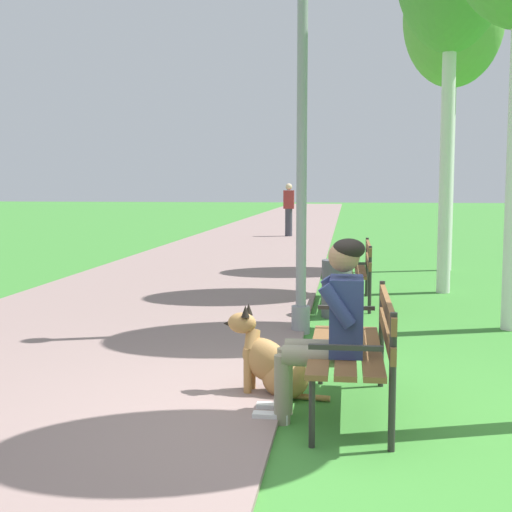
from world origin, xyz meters
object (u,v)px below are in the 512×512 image
pedestrian_distant (289,210)px  litter_bin (336,289)px  lamp_post_near (302,126)px  birch_tree_fourth (454,19)px  dog_shepherd (272,364)px  park_bench_mid (355,266)px  person_seated_on_near_bench (330,323)px  park_bench_near (360,342)px

pedestrian_distant → litter_bin: bearing=-82.7°
lamp_post_near → birch_tree_fourth: 6.86m
dog_shepherd → pedestrian_distant: size_ratio=0.50×
park_bench_mid → birch_tree_fourth: (1.77, 4.02, 4.09)m
pedestrian_distant → birch_tree_fourth: bearing=-65.2°
pedestrian_distant → person_seated_on_near_bench: bearing=-84.3°
park_bench_mid → pedestrian_distant: (-1.89, 11.92, 0.33)m
litter_bin → lamp_post_near: bearing=-110.4°
park_bench_near → dog_shepherd: bearing=156.2°
person_seated_on_near_bench → pedestrian_distant: bearing=95.7°
lamp_post_near → birch_tree_fourth: size_ratio=0.73×
park_bench_near → pedestrian_distant: pedestrian_distant is taller
park_bench_mid → pedestrian_distant: pedestrian_distant is taller
park_bench_near → pedestrian_distant: (-1.88, 16.49, 0.33)m
park_bench_near → dog_shepherd: 0.75m
park_bench_near → birch_tree_fourth: birch_tree_fourth is taller
birch_tree_fourth → park_bench_mid: bearing=-113.8°
dog_shepherd → litter_bin: dog_shepherd is taller
lamp_post_near → litter_bin: size_ratio=6.14×
park_bench_mid → person_seated_on_near_bench: person_seated_on_near_bench is taller
pedestrian_distant → lamp_post_near: bearing=-84.7°
birch_tree_fourth → litter_bin: birch_tree_fourth is taller
person_seated_on_near_bench → birch_tree_fourth: size_ratio=0.21×
dog_shepherd → lamp_post_near: (0.06, 2.33, 1.96)m
litter_bin → birch_tree_fourth: bearing=68.2°
park_bench_mid → birch_tree_fourth: 6.00m
park_bench_mid → pedestrian_distant: bearing=99.0°
park_bench_mid → lamp_post_near: 2.67m
park_bench_near → person_seated_on_near_bench: bearing=-138.1°
park_bench_near → birch_tree_fourth: bearing=78.3°
park_bench_mid → birch_tree_fourth: size_ratio=0.25×
dog_shepherd → lamp_post_near: lamp_post_near is taller
dog_shepherd → litter_bin: size_ratio=1.19×
birch_tree_fourth → pedestrian_distant: (-3.66, 7.90, -3.76)m
park_bench_mid → pedestrian_distant: 12.07m
dog_shepherd → birch_tree_fourth: 9.68m
person_seated_on_near_bench → birch_tree_fourth: (1.98, 8.78, 3.92)m
lamp_post_near → dog_shepherd: bearing=-91.5°
dog_shepherd → litter_bin: 3.35m
park_bench_mid → birch_tree_fourth: bearing=66.2°
birch_tree_fourth → park_bench_near: bearing=-101.7°
person_seated_on_near_bench → litter_bin: (-0.01, 3.79, -0.33)m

